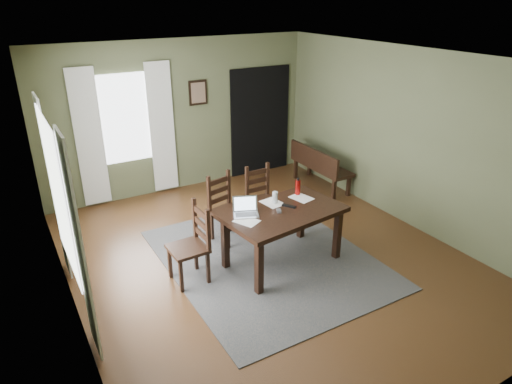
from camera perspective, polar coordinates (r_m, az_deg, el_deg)
ground at (r=6.42m, az=1.36°, el=-8.35°), size 5.00×6.00×0.01m
room_shell at (r=5.67m, az=1.54°, el=7.31°), size 5.02×6.02×2.71m
rug at (r=6.42m, az=1.36°, el=-8.26°), size 2.60×3.20×0.01m
dining_table at (r=6.01m, az=3.39°, el=-3.12°), size 1.67×1.13×0.78m
chair_end at (r=5.79m, az=-8.04°, el=-6.58°), size 0.46×0.46×1.03m
chair_back_left at (r=6.69m, az=-3.78°, el=-2.10°), size 0.54×0.54×1.01m
chair_back_right at (r=7.03m, az=0.75°, el=-0.80°), size 0.43×0.44×0.98m
bench at (r=8.57m, az=7.85°, el=3.48°), size 0.45×1.38×0.78m
laptop at (r=5.84m, az=-1.32°, el=-2.22°), size 0.39×0.36×0.22m
computer_mouse at (r=5.91m, az=2.88°, el=-2.37°), size 0.08×0.10×0.03m
tv_remote at (r=6.06m, az=4.15°, el=-1.75°), size 0.15×0.19×0.02m
drinking_glass at (r=6.13m, az=2.38°, el=-0.68°), size 0.09×0.09×0.16m
water_bottle at (r=6.40m, az=5.25°, el=0.63°), size 0.08×0.08×0.25m
paper_a at (r=5.68m, az=-1.18°, el=-3.65°), size 0.33×0.36×0.00m
paper_c at (r=6.16m, az=2.05°, el=-1.36°), size 0.27×0.33×0.00m
paper_d at (r=6.33m, az=5.69°, el=-0.74°), size 0.29×0.34×0.00m
window_left at (r=5.22m, az=-23.53°, el=-0.37°), size 0.01×1.30×1.70m
window_back at (r=8.06m, az=-16.09°, el=8.79°), size 1.00×0.01×1.50m
curtain_left_near at (r=4.59m, az=-21.15°, el=-6.79°), size 0.03×0.48×2.30m
curtain_left_far at (r=6.08m, az=-24.00°, el=0.28°), size 0.03×0.48×2.30m
curtain_back_left at (r=7.98m, az=-20.12°, el=6.24°), size 0.44×0.03×2.30m
curtain_back_right at (r=8.26m, az=-11.67°, el=7.79°), size 0.44×0.03×2.30m
framed_picture at (r=8.41m, az=-7.26°, el=12.22°), size 0.34×0.03×0.44m
doorway_back at (r=9.14m, az=0.53°, el=8.84°), size 1.30×0.03×2.10m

